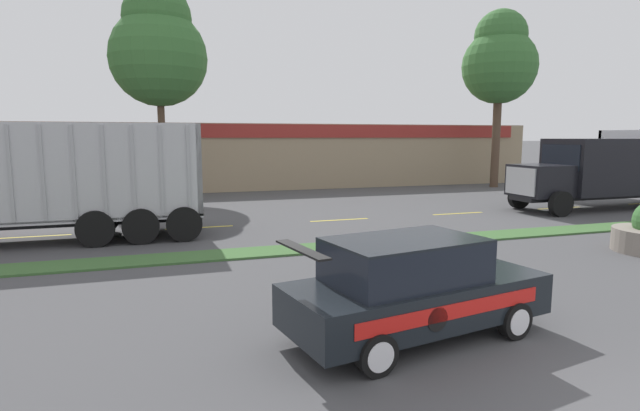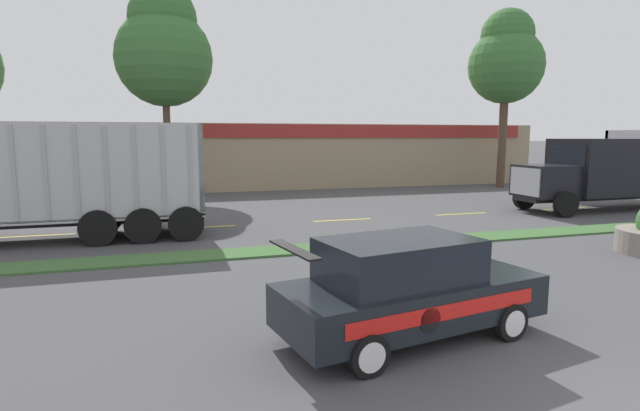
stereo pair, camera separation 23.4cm
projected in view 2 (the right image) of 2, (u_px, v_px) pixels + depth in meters
name	position (u px, v px, depth m)	size (l,w,h in m)	color
grass_verge	(350.00, 246.00, 14.89)	(120.00, 1.23, 0.06)	#3D6633
centre_line_2	(36.00, 236.00, 16.55)	(2.40, 0.14, 0.01)	yellow
centre_line_3	(202.00, 227.00, 18.11)	(2.40, 0.14, 0.01)	yellow
centre_line_4	(342.00, 220.00, 19.66)	(2.40, 0.14, 0.01)	yellow
centre_line_5	(462.00, 214.00, 21.22)	(2.40, 0.14, 0.01)	yellow
centre_line_6	(565.00, 209.00, 22.78)	(2.40, 0.14, 0.01)	yellow
dump_truck_mid	(618.00, 172.00, 22.43)	(12.10, 2.80, 3.60)	black
rally_car	(407.00, 288.00, 8.05)	(4.62, 2.49, 1.71)	black
traffic_cone	(338.00, 290.00, 9.86)	(0.47, 0.47, 0.53)	black
store_building_backdrop	(207.00, 154.00, 34.67)	(43.77, 12.10, 4.05)	#9E896B
tree_behind_left	(164.00, 49.00, 26.29)	(5.06, 5.06, 11.17)	brown
tree_behind_centre	(506.00, 59.00, 31.23)	(4.65, 4.65, 11.14)	brown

